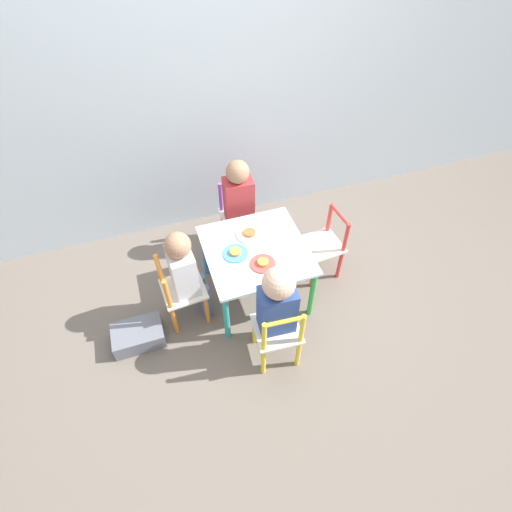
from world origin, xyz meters
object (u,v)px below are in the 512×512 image
child_back (239,201)px  chair_yellow (278,334)px  plate_left (236,253)px  storage_bin (138,335)px  kids_table (256,255)px  plate_back (249,234)px  child_left (186,270)px  plate_front (263,263)px  chair_red (324,245)px  child_front (276,304)px  chair_purple (238,217)px  chair_orange (180,292)px

child_back → chair_yellow: bearing=-90.4°
plate_left → storage_bin: plate_left is taller
plate_left → storage_bin: bearing=-168.9°
kids_table → plate_back: bearing=90.0°
chair_yellow → kids_table: bearing=-90.0°
child_left → plate_front: bearing=-106.7°
child_left → plate_left: size_ratio=4.68×
chair_yellow → chair_red: 0.78m
plate_left → chair_red: bearing=3.8°
child_front → plate_front: (0.03, 0.32, -0.02)m
chair_red → plate_left: size_ratio=3.32×
plate_back → storage_bin: bearing=-162.0°
plate_left → plate_front: size_ratio=1.02×
chair_red → chair_yellow: bearing=-49.5°
chair_yellow → chair_purple: same height
child_back → plate_left: size_ratio=4.90×
chair_purple → plate_back: size_ratio=3.03×
chair_purple → plate_left: (-0.17, -0.51, 0.19)m
chair_orange → storage_bin: (-0.31, -0.10, -0.20)m
kids_table → storage_bin: (-0.83, -0.14, -0.32)m
child_back → storage_bin: size_ratio=2.46×
kids_table → chair_yellow: chair_yellow is taller
plate_left → chair_yellow: bearing=-79.5°
child_back → child_left: bearing=-131.1°
child_left → plate_left: 0.32m
kids_table → chair_purple: 0.53m
chair_purple → kids_table: bearing=-90.0°
child_front → chair_purple: bearing=-89.6°
chair_yellow → chair_orange: bearing=-40.8°
child_left → plate_back: child_left is taller
kids_table → chair_red: 0.53m
child_back → kids_table: bearing=-90.0°
chair_purple → plate_back: bearing=-91.3°
chair_red → chair_orange: bearing=-90.4°
chair_red → plate_front: size_ratio=3.40×
chair_yellow → plate_front: size_ratio=3.40×
child_left → child_front: 0.59m
chair_purple → chair_red: bearing=-40.8°
chair_purple → storage_bin: (-0.86, -0.65, -0.20)m
plate_back → storage_bin: (-0.83, -0.27, -0.39)m
child_back → storage_bin: bearing=-141.8°
chair_red → plate_left: bearing=-91.0°
plate_front → chair_red: bearing=19.0°
chair_orange → child_back: size_ratio=0.68×
kids_table → chair_yellow: size_ratio=1.21×
child_back → storage_bin: child_back is taller
chair_yellow → storage_bin: 0.89m
chair_red → child_front: 0.77m
chair_purple → plate_left: size_ratio=3.32×
chair_orange → chair_red: size_ratio=1.00×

